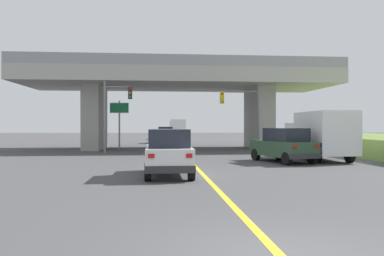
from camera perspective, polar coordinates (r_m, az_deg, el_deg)
The scene contains 11 objects.
ground at distance 36.68m, azimuth -2.00°, elevation -3.03°, with size 160.00×160.00×0.00m, color #424244.
overpass_bridge at distance 36.78m, azimuth -2.00°, elevation 5.82°, with size 28.09×10.01×7.96m.
lane_divider_stripe at distance 20.14m, azimuth 0.69°, elevation -5.83°, with size 0.20×27.24×0.01m, color yellow.
suv_lead at distance 16.96m, azimuth -3.44°, elevation -3.57°, with size 1.97×4.46×2.02m.
suv_crossing at distance 23.77m, azimuth 13.20°, elevation -2.45°, with size 3.07×4.81×2.02m.
box_truck at distance 25.97m, azimuth 18.14°, elevation -0.94°, with size 2.33×6.55×3.02m.
sedan_oncoming at distance 48.29m, azimuth -3.92°, elevation -1.01°, with size 1.99×4.42×2.02m.
traffic_signal_nearside at distance 31.87m, azimuth 7.74°, elevation 2.77°, with size 3.23×0.36×5.41m.
traffic_signal_farside at distance 31.94m, azimuth -11.38°, elevation 3.12°, with size 2.27×0.36×5.92m.
highway_sign at distance 34.94m, azimuth -10.54°, elevation 2.03°, with size 1.65×0.17×4.34m.
semi_truck_distant at distance 62.31m, azimuth -2.17°, elevation -0.13°, with size 2.33×6.51×3.11m.
Camera 1 is at (-2.06, -6.29, 2.18)m, focal length 36.61 mm.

